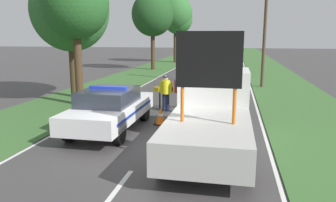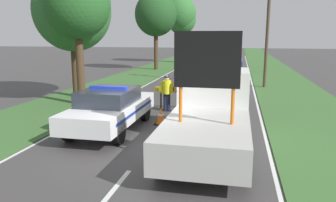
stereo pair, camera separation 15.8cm
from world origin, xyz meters
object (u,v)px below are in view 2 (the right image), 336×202
traffic_cone_near_police (161,116)px  queued_car_van_white (221,79)px  road_barrier (185,92)px  roadside_tree_near_right (182,19)px  police_officer (167,90)px  work_truck (211,113)px  queued_car_hatch_blue (232,62)px  queued_car_sedan_silver (227,69)px  utility_pole (268,14)px  roadside_tree_mid_right (77,4)px  roadside_tree_far_left (72,11)px  roadside_tree_mid_left (179,14)px  traffic_cone_centre_front (238,109)px  roadside_tree_near_left (156,15)px  police_car (111,108)px  pedestrian_civilian (182,90)px

traffic_cone_near_police → queued_car_van_white: size_ratio=0.16×
road_barrier → roadside_tree_near_right: roadside_tree_near_right is taller
police_officer → work_truck: bearing=130.9°
work_truck → road_barrier: size_ratio=2.03×
road_barrier → queued_car_hatch_blue: queued_car_hatch_blue is taller
queued_car_sedan_silver → utility_pole: bearing=125.6°
roadside_tree_mid_right → utility_pole: bearing=39.7°
work_truck → roadside_tree_mid_right: size_ratio=0.87×
work_truck → roadside_tree_near_right: bearing=-82.1°
police_officer → queued_car_sedan_silver: size_ratio=0.37×
police_officer → roadside_tree_far_left: 7.10m
roadside_tree_far_left → traffic_cone_near_police: bearing=-37.9°
police_officer → roadside_tree_mid_left: bearing=-67.5°
traffic_cone_near_police → roadside_tree_mid_left: size_ratio=0.08×
traffic_cone_centre_front → roadside_tree_mid_left: roadside_tree_mid_left is taller
utility_pole → roadside_tree_near_left: bearing=135.8°
work_truck → utility_pole: bearing=-104.8°
roadside_tree_far_left → utility_pole: size_ratio=0.75×
roadside_tree_mid_left → police_officer: bearing=-80.7°
traffic_cone_near_police → queued_car_van_white: 7.74m
traffic_cone_near_police → roadside_tree_mid_right: bearing=150.2°
traffic_cone_near_police → roadside_tree_near_right: (-4.27, 28.88, 4.94)m
traffic_cone_near_police → queued_car_sedan_silver: 13.84m
traffic_cone_near_police → queued_car_sedan_silver: size_ratio=0.15×
roadside_tree_near_right → roadside_tree_mid_right: size_ratio=1.12×
roadside_tree_mid_right → roadside_tree_mid_left: bearing=89.9°
queued_car_sedan_silver → roadside_tree_near_left: 10.23m
police_car → work_truck: (3.63, -1.14, 0.28)m
roadside_tree_near_left → roadside_tree_near_right: (0.88, 9.33, -0.02)m
work_truck → roadside_tree_far_left: bearing=-44.3°
pedestrian_civilian → queued_car_hatch_blue: 18.02m
traffic_cone_centre_front → queued_car_hatch_blue: 17.92m
queued_car_sedan_silver → roadside_tree_mid_right: 13.43m
pedestrian_civilian → road_barrier: bearing=99.4°
traffic_cone_near_police → roadside_tree_near_left: roadside_tree_near_left is taller
police_officer → utility_pole: size_ratio=0.18×
roadside_tree_mid_right → traffic_cone_centre_front: bearing=-4.5°
roadside_tree_mid_left → roadside_tree_far_left: roadside_tree_mid_left is taller
roadside_tree_mid_left → pedestrian_civilian: bearing=-79.3°
traffic_cone_near_police → roadside_tree_near_right: 29.61m
road_barrier → queued_car_sedan_silver: size_ratio=0.64×
traffic_cone_near_police → queued_car_sedan_silver: queued_car_sedan_silver is taller
roadside_tree_near_left → queued_car_van_white: bearing=-59.9°
queued_car_van_white → utility_pole: size_ratio=0.44×
roadside_tree_mid_right → utility_pole: (9.07, 7.54, -0.11)m
police_car → queued_car_sedan_silver: police_car is taller
queued_car_hatch_blue → roadside_tree_near_left: 8.61m
pedestrian_civilian → queued_car_sedan_silver: 11.79m
road_barrier → roadside_tree_near_left: bearing=110.4°
pedestrian_civilian → utility_pole: utility_pole is taller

